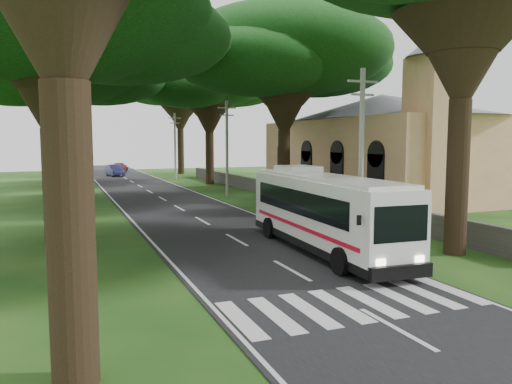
{
  "coord_description": "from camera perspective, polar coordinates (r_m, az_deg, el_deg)",
  "views": [
    {
      "loc": [
        -7.66,
        -13.89,
        4.68
      ],
      "look_at": [
        1.21,
        8.52,
        2.2
      ],
      "focal_mm": 35.0,
      "sensor_mm": 36.0,
      "label": 1
    }
  ],
  "objects": [
    {
      "name": "ground",
      "position": [
        16.53,
        7.11,
        -10.62
      ],
      "size": [
        140.0,
        140.0,
        0.0
      ],
      "primitive_type": "plane",
      "color": "#143F12",
      "rests_on": "ground"
    },
    {
      "name": "road",
      "position": [
        39.91,
        -10.37,
        -0.94
      ],
      "size": [
        8.0,
        120.0,
        0.04
      ],
      "primitive_type": "cube",
      "color": "black",
      "rests_on": "ground"
    },
    {
      "name": "crosswalk",
      "position": [
        14.89,
        10.9,
        -12.55
      ],
      "size": [
        8.0,
        3.0,
        0.01
      ],
      "primitive_type": "cube",
      "color": "silver",
      "rests_on": "ground"
    },
    {
      "name": "property_wall",
      "position": [
        41.59,
        2.14,
        0.25
      ],
      "size": [
        0.35,
        50.0,
        1.2
      ],
      "primitive_type": "cube",
      "color": "#383533",
      "rests_on": "ground"
    },
    {
      "name": "church",
      "position": [
        43.67,
        14.26,
        6.0
      ],
      "size": [
        14.0,
        24.0,
        11.6
      ],
      "color": "tan",
      "rests_on": "ground"
    },
    {
      "name": "pole_near",
      "position": [
        23.85,
        11.94,
        4.55
      ],
      "size": [
        1.6,
        0.24,
        8.0
      ],
      "color": "gray",
      "rests_on": "ground"
    },
    {
      "name": "pole_mid",
      "position": [
        42.0,
        -3.34,
        5.19
      ],
      "size": [
        1.6,
        0.24,
        8.0
      ],
      "color": "gray",
      "rests_on": "ground"
    },
    {
      "name": "pole_far",
      "position": [
        61.32,
        -9.23,
        5.34
      ],
      "size": [
        1.6,
        0.24,
        8.0
      ],
      "color": "gray",
      "rests_on": "ground"
    },
    {
      "name": "tree_l_mida",
      "position": [
        26.56,
        -22.98,
        18.33
      ],
      "size": [
        15.71,
        15.71,
        14.01
      ],
      "color": "black",
      "rests_on": "ground"
    },
    {
      "name": "tree_l_midb",
      "position": [
        44.28,
        -21.77,
        13.1
      ],
      "size": [
        15.03,
        15.03,
        13.84
      ],
      "color": "black",
      "rests_on": "ground"
    },
    {
      "name": "tree_l_far",
      "position": [
        62.28,
        -22.73,
        11.82
      ],
      "size": [
        13.4,
        13.4,
        14.62
      ],
      "color": "black",
      "rests_on": "ground"
    },
    {
      "name": "tree_r_mida",
      "position": [
        37.87,
        3.29,
        15.58
      ],
      "size": [
        15.65,
        15.65,
        14.47
      ],
      "color": "black",
      "rests_on": "ground"
    },
    {
      "name": "tree_r_midb",
      "position": [
        54.44,
        -5.39,
        12.69
      ],
      "size": [
        14.47,
        14.47,
        14.34
      ],
      "color": "black",
      "rests_on": "ground"
    },
    {
      "name": "tree_r_far",
      "position": [
        72.18,
        -8.71,
        12.24
      ],
      "size": [
        15.6,
        15.6,
        16.17
      ],
      "color": "black",
      "rests_on": "ground"
    },
    {
      "name": "coach_bus",
      "position": [
        21.25,
        7.66,
        -2.13
      ],
      "size": [
        2.97,
        11.06,
        3.23
      ],
      "rotation": [
        0.0,
        0.0,
        -0.05
      ],
      "color": "white",
      "rests_on": "ground"
    },
    {
      "name": "distant_car_b",
      "position": [
        68.59,
        -15.82,
        2.4
      ],
      "size": [
        2.23,
        4.72,
        1.5
      ],
      "primitive_type": "imported",
      "rotation": [
        0.0,
        0.0,
        0.15
      ],
      "color": "navy",
      "rests_on": "road"
    },
    {
      "name": "distant_car_c",
      "position": [
        77.68,
        -15.32,
        2.74
      ],
      "size": [
        3.09,
        5.03,
        1.36
      ],
      "primitive_type": "imported",
      "rotation": [
        0.0,
        0.0,
        2.87
      ],
      "color": "maroon",
      "rests_on": "road"
    },
    {
      "name": "pedestrian",
      "position": [
        23.77,
        -21.85,
        -3.53
      ],
      "size": [
        0.62,
        0.8,
        1.94
      ],
      "primitive_type": "imported",
      "rotation": [
        0.0,
        0.0,
        1.81
      ],
      "color": "black",
      "rests_on": "ground"
    }
  ]
}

